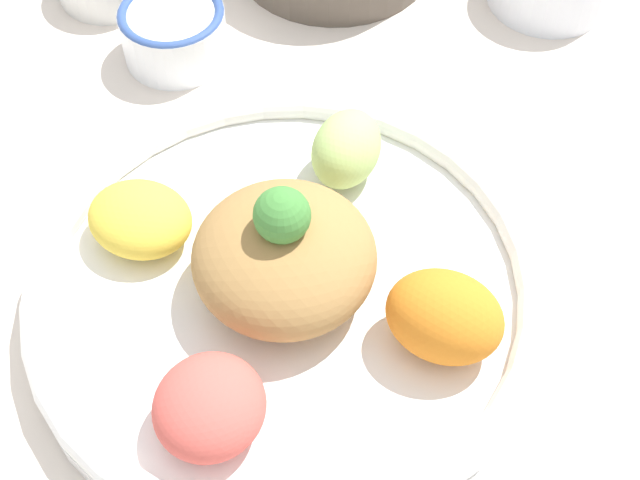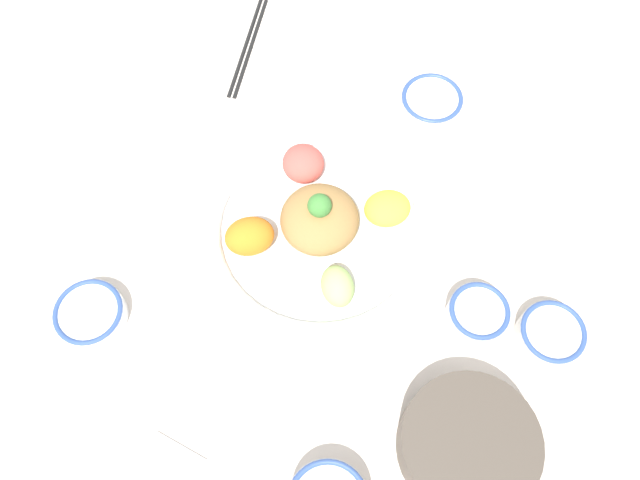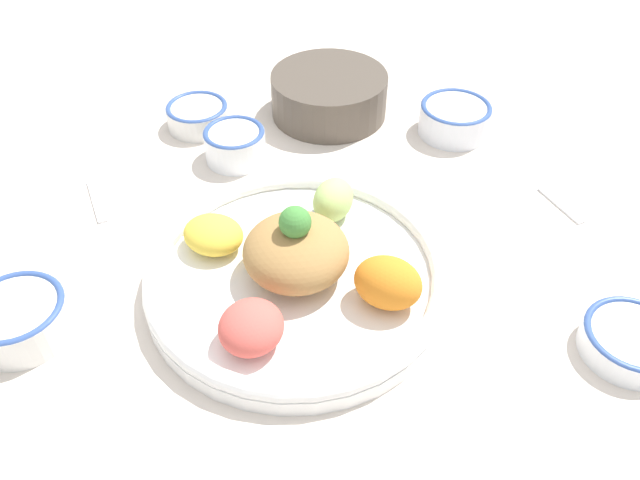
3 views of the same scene
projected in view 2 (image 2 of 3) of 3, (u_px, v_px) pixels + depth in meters
name	position (u px, v px, depth m)	size (l,w,h in m)	color
ground_plane	(304.00, 241.00, 0.95)	(2.40, 2.40, 0.00)	silver
salad_platter	(319.00, 227.00, 0.93)	(0.34, 0.34, 0.11)	white
sauce_bowl_red	(477.00, 315.00, 0.87)	(0.08, 0.08, 0.05)	white
sauce_bowl_dark	(551.00, 334.00, 0.87)	(0.09, 0.09, 0.04)	white
rice_bowl_plain	(431.00, 104.00, 1.03)	(0.10, 0.10, 0.04)	white
sauce_bowl_far	(90.00, 314.00, 0.88)	(0.10, 0.10, 0.03)	white
side_serving_bowl	(468.00, 444.00, 0.79)	(0.18, 0.18, 0.06)	#51473D
chopsticks_pair_near	(248.00, 46.00, 1.11)	(0.14, 0.20, 0.01)	black
serving_spoon_main	(537.00, 219.00, 0.96)	(0.14, 0.06, 0.01)	silver
serving_spoon_extra	(205.00, 464.00, 0.81)	(0.12, 0.06, 0.01)	silver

